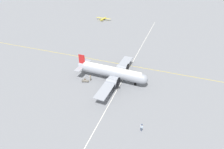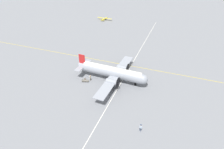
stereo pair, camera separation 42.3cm
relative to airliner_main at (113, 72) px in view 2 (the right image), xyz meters
name	(u,v)px [view 2 (the right image)]	position (x,y,z in m)	size (l,w,h in m)	color
ground_plane	(112,80)	(-0.44, 0.01, -2.60)	(300.00, 300.00, 0.00)	slate
apron_line_eastwest	(122,64)	(-0.44, 9.41, -2.60)	(120.00, 0.16, 0.01)	gold
apron_line_northsouth	(122,82)	(2.38, 0.01, -2.60)	(0.16, 120.00, 0.01)	silver
airliner_main	(113,72)	(0.00, 0.00, 0.00)	(20.10, 22.35, 6.02)	#9399A3
crew_foreground	(141,127)	(10.91, -14.42, -1.51)	(0.53, 0.39, 1.74)	navy
passenger_boarding	(90,77)	(-5.89, -2.38, -1.56)	(0.27, 0.58, 1.69)	#473D2D
suitcase_near_door	(85,79)	(-7.39, -2.76, -2.36)	(0.38, 0.18, 0.51)	brown
baggage_cart	(85,81)	(-7.00, -3.33, -2.33)	(2.08, 1.42, 0.56)	#6B665B
light_aircraft_distant	(105,19)	(-25.63, 54.44, -1.84)	(8.84, 6.57, 1.75)	yellow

